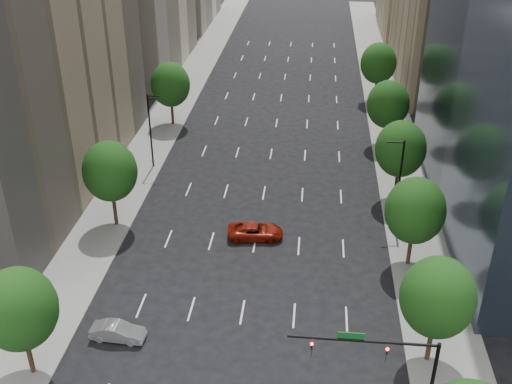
% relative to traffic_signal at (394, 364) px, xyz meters
% --- Properties ---
extents(sidewalk_left, '(6.00, 200.00, 0.15)m').
position_rel_traffic_signal_xyz_m(sidewalk_left, '(-26.03, 30.00, -5.10)').
color(sidewalk_left, slate).
rests_on(sidewalk_left, ground).
extents(sidewalk_right, '(6.00, 200.00, 0.15)m').
position_rel_traffic_signal_xyz_m(sidewalk_right, '(4.97, 30.00, -5.10)').
color(sidewalk_right, slate).
rests_on(sidewalk_right, ground).
extents(tree_right_1, '(5.20, 5.20, 8.75)m').
position_rel_traffic_signal_xyz_m(tree_right_1, '(3.47, 6.00, 0.58)').
color(tree_right_1, '#382316').
rests_on(tree_right_1, ground).
extents(tree_right_2, '(5.20, 5.20, 8.61)m').
position_rel_traffic_signal_xyz_m(tree_right_2, '(3.47, 18.00, 0.43)').
color(tree_right_2, '#382316').
rests_on(tree_right_2, ground).
extents(tree_right_3, '(5.20, 5.20, 8.89)m').
position_rel_traffic_signal_xyz_m(tree_right_3, '(3.47, 30.00, 0.72)').
color(tree_right_3, '#382316').
rests_on(tree_right_3, ground).
extents(tree_right_4, '(5.20, 5.20, 8.46)m').
position_rel_traffic_signal_xyz_m(tree_right_4, '(3.47, 44.00, 0.29)').
color(tree_right_4, '#382316').
rests_on(tree_right_4, ground).
extents(tree_right_5, '(5.20, 5.20, 8.75)m').
position_rel_traffic_signal_xyz_m(tree_right_5, '(3.47, 60.00, 0.58)').
color(tree_right_5, '#382316').
rests_on(tree_right_5, ground).
extents(tree_left_0, '(5.20, 5.20, 8.75)m').
position_rel_traffic_signal_xyz_m(tree_left_0, '(-24.53, 2.00, 0.58)').
color(tree_left_0, '#382316').
rests_on(tree_left_0, ground).
extents(tree_left_1, '(5.20, 5.20, 8.97)m').
position_rel_traffic_signal_xyz_m(tree_left_1, '(-24.53, 22.00, 0.79)').
color(tree_left_1, '#382316').
rests_on(tree_left_1, ground).
extents(tree_left_2, '(5.20, 5.20, 8.68)m').
position_rel_traffic_signal_xyz_m(tree_left_2, '(-24.53, 48.00, 0.50)').
color(tree_left_2, '#382316').
rests_on(tree_left_2, ground).
extents(streetlight_rn, '(1.70, 0.20, 9.00)m').
position_rel_traffic_signal_xyz_m(streetlight_rn, '(2.91, 25.00, -0.33)').
color(streetlight_rn, black).
rests_on(streetlight_rn, ground).
extents(streetlight_ln, '(1.70, 0.20, 9.00)m').
position_rel_traffic_signal_xyz_m(streetlight_ln, '(-23.96, 35.00, -0.33)').
color(streetlight_ln, black).
rests_on(streetlight_ln, ground).
extents(traffic_signal, '(9.12, 0.40, 7.38)m').
position_rel_traffic_signal_xyz_m(traffic_signal, '(0.00, 0.00, 0.00)').
color(traffic_signal, black).
rests_on(traffic_signal, ground).
extents(car_silver, '(4.25, 1.69, 1.38)m').
position_rel_traffic_signal_xyz_m(car_silver, '(-19.53, 6.00, -4.48)').
color(car_silver, '#96979B').
rests_on(car_silver, ground).
extents(car_red_far, '(5.52, 2.97, 1.47)m').
position_rel_traffic_signal_xyz_m(car_red_far, '(-10.57, 21.04, -4.44)').
color(car_red_far, maroon).
rests_on(car_red_far, ground).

